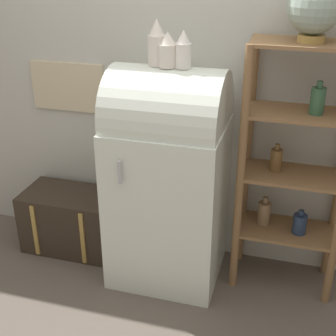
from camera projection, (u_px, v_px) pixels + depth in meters
name	position (u px, v px, depth m)	size (l,w,h in m)	color
ground_plane	(158.00, 290.00, 3.10)	(12.00, 12.00, 0.00)	#60564C
wall_back	(182.00, 68.00, 3.02)	(7.00, 0.09, 2.70)	#B7B7AD
refrigerator	(168.00, 175.00, 2.98)	(0.71, 0.66, 1.44)	silver
suitcase_trunk	(71.00, 220.00, 3.47)	(0.68, 0.40, 0.45)	#33281E
shelf_unit	(294.00, 161.00, 2.84)	(0.65, 0.36, 1.60)	olive
globe	(315.00, 7.00, 2.43)	(0.29, 0.29, 0.33)	#AD8942
vase_left	(157.00, 44.00, 2.66)	(0.10, 0.10, 0.26)	silver
vase_center	(168.00, 51.00, 2.64)	(0.11, 0.11, 0.20)	silver
vase_right	(183.00, 50.00, 2.61)	(0.09, 0.09, 0.21)	white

